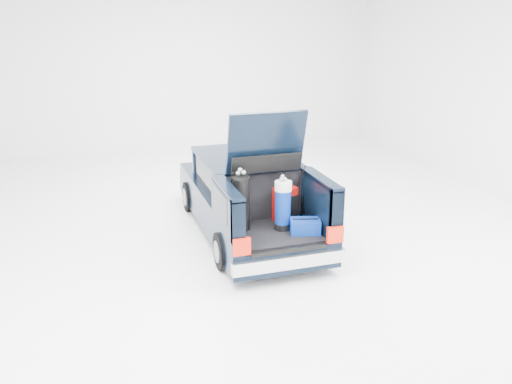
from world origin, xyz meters
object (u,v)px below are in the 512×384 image
object	(u,v)px
car	(246,196)
blue_golf_bag	(283,205)
black_golf_bag	(241,203)
red_suitcase	(285,204)
blue_duffel	(305,226)

from	to	relation	value
car	blue_golf_bag	distance (m)	1.58
car	black_golf_bag	xyz separation A→B (m)	(-0.48, -1.36, 0.39)
red_suitcase	black_golf_bag	xyz separation A→B (m)	(-0.81, -0.17, 0.17)
red_suitcase	black_golf_bag	size ratio (longest dim) A/B	0.60
car	black_golf_bag	distance (m)	1.50
red_suitcase	blue_duffel	size ratio (longest dim) A/B	1.14
red_suitcase	blue_golf_bag	xyz separation A→B (m)	(-0.17, -0.34, 0.12)
car	blue_duffel	size ratio (longest dim) A/B	8.64
car	black_golf_bag	world-z (taller)	car
car	blue_duffel	bearing A→B (deg)	-76.13
black_golf_bag	blue_duffel	distance (m)	1.08
black_golf_bag	blue_duffel	size ratio (longest dim) A/B	1.89
car	blue_golf_bag	xyz separation A→B (m)	(0.16, -1.54, 0.34)
black_golf_bag	blue_golf_bag	distance (m)	0.66
red_suitcase	blue_duffel	world-z (taller)	red_suitcase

